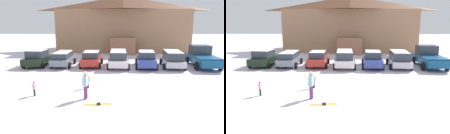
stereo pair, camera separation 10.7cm
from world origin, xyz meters
The scene contains 13 objects.
ground centered at (0.00, 0.00, 0.00)m, with size 160.00×160.00×0.00m, color silver.
ski_lodge centered at (1.89, 28.27, 4.44)m, with size 20.93×11.96×8.78m.
parked_black_sedan centered at (-7.38, 13.69, 0.87)m, with size 2.46×4.34×1.73m.
parked_grey_wagon centered at (-4.70, 13.72, 0.84)m, with size 2.09×4.33×1.53m.
parked_red_sedan centered at (-1.71, 13.74, 0.81)m, with size 2.18×4.34×1.60m.
parked_white_suv centered at (1.10, 13.32, 0.93)m, with size 2.23×4.61×1.73m.
parked_blue_hatchback centered at (3.95, 13.33, 0.86)m, with size 2.39×4.58×1.70m.
parked_silver_wagon centered at (6.67, 13.36, 0.91)m, with size 2.46×4.67×1.69m.
pickup_truck centered at (9.84, 13.87, 1.00)m, with size 2.66×5.67×2.15m.
skier_child_in_orange_jacket centered at (-1.06, 5.85, 0.56)m, with size 0.26×0.30×0.99m.
skier_child_in_pink_snowsuit centered at (-4.17, 4.12, 0.50)m, with size 0.13×0.33×0.89m.
skier_adult_in_blue_parka centered at (-0.88, 3.66, 0.94)m, with size 0.32×0.61×1.67m.
pair_of_skis centered at (-0.05, 2.70, 0.02)m, with size 1.55×0.53×0.08m.
Camera 2 is at (1.14, -8.82, 4.51)m, focal length 35.00 mm.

